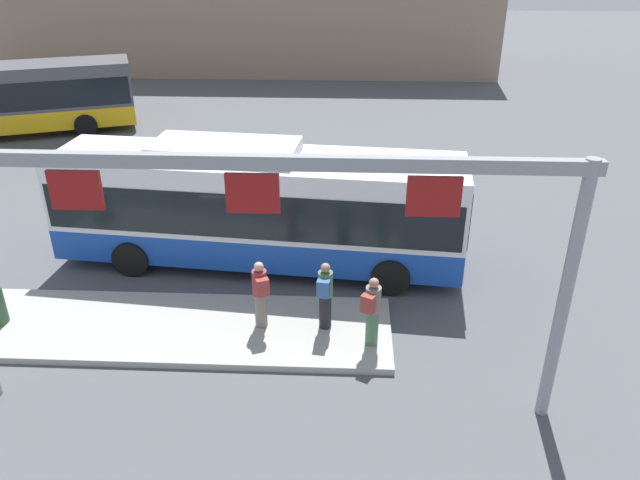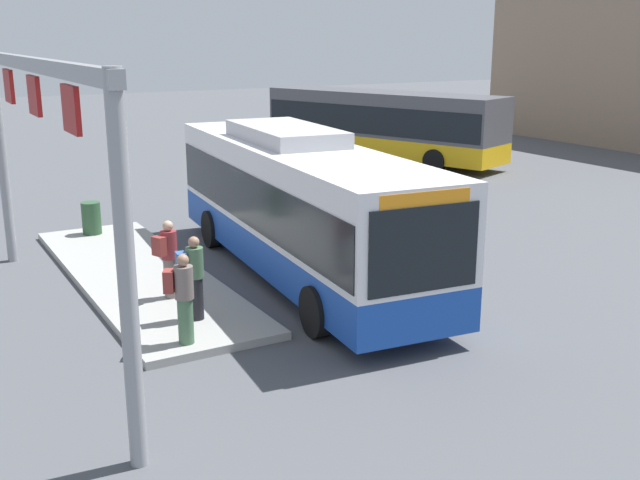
{
  "view_description": "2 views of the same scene",
  "coord_description": "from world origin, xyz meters",
  "px_view_note": "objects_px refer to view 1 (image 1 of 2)",
  "views": [
    {
      "loc": [
        2.38,
        -15.22,
        8.44
      ],
      "look_at": [
        1.73,
        -1.4,
        1.43
      ],
      "focal_mm": 34.72,
      "sensor_mm": 36.0,
      "label": 1
    },
    {
      "loc": [
        15.32,
        -8.15,
        5.55
      ],
      "look_at": [
        3.02,
        -1.16,
        1.72
      ],
      "focal_mm": 42.74,
      "sensor_mm": 36.0,
      "label": 2
    }
  ],
  "objects_px": {
    "person_waiting_near": "(325,294)",
    "bus_main": "(258,203)",
    "person_waiting_mid": "(260,293)",
    "person_boarding": "(372,310)"
  },
  "relations": [
    {
      "from": "bus_main",
      "to": "person_boarding",
      "type": "bearing_deg",
      "value": -47.49
    },
    {
      "from": "bus_main",
      "to": "person_waiting_mid",
      "type": "height_order",
      "value": "bus_main"
    },
    {
      "from": "person_waiting_near",
      "to": "person_waiting_mid",
      "type": "bearing_deg",
      "value": 98.33
    },
    {
      "from": "person_boarding",
      "to": "person_waiting_near",
      "type": "bearing_deg",
      "value": 87.99
    },
    {
      "from": "bus_main",
      "to": "person_waiting_mid",
      "type": "distance_m",
      "value": 3.48
    },
    {
      "from": "person_boarding",
      "to": "person_waiting_mid",
      "type": "xyz_separation_m",
      "value": [
        -2.51,
        0.58,
        0.0
      ]
    },
    {
      "from": "person_waiting_near",
      "to": "person_waiting_mid",
      "type": "xyz_separation_m",
      "value": [
        -1.47,
        -0.01,
        0.0
      ]
    },
    {
      "from": "person_boarding",
      "to": "bus_main",
      "type": "bearing_deg",
      "value": 64.81
    },
    {
      "from": "person_waiting_near",
      "to": "bus_main",
      "type": "bearing_deg",
      "value": 38.05
    },
    {
      "from": "person_boarding",
      "to": "person_waiting_mid",
      "type": "distance_m",
      "value": 2.57
    }
  ]
}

